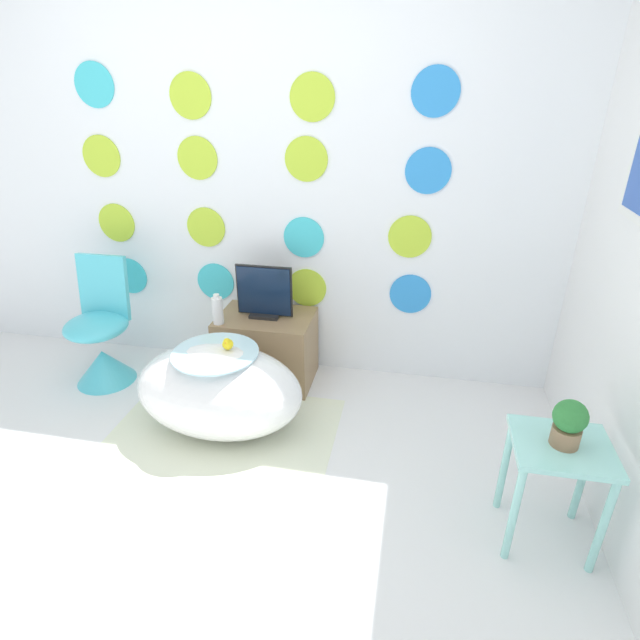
% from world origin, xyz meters
% --- Properties ---
extents(ground_plane, '(12.00, 12.00, 0.00)m').
position_xyz_m(ground_plane, '(0.00, 0.00, 0.00)').
color(ground_plane, white).
extents(wall_back_dotted, '(4.70, 0.05, 2.60)m').
position_xyz_m(wall_back_dotted, '(-0.00, 1.66, 1.30)').
color(wall_back_dotted, white).
rests_on(wall_back_dotted, ground_plane).
extents(rug, '(1.23, 0.92, 0.01)m').
position_xyz_m(rug, '(0.01, 0.79, 0.00)').
color(rug, silver).
rests_on(rug, ground_plane).
extents(bathtub, '(0.92, 0.55, 0.51)m').
position_xyz_m(bathtub, '(0.00, 0.84, 0.26)').
color(bathtub, white).
rests_on(bathtub, ground_plane).
extents(rubber_duck, '(0.06, 0.06, 0.07)m').
position_xyz_m(rubber_duck, '(0.07, 0.86, 0.54)').
color(rubber_duck, yellow).
rests_on(rubber_duck, bathtub).
extents(chair, '(0.39, 0.39, 0.80)m').
position_xyz_m(chair, '(-0.93, 1.19, 0.26)').
color(chair, '#4CC6DB').
rests_on(chair, ground_plane).
extents(tv_cabinet, '(0.59, 0.41, 0.45)m').
position_xyz_m(tv_cabinet, '(0.10, 1.40, 0.23)').
color(tv_cabinet, '#8E704C').
rests_on(tv_cabinet, ground_plane).
extents(tv, '(0.35, 0.12, 0.33)m').
position_xyz_m(tv, '(0.10, 1.40, 0.60)').
color(tv, black).
rests_on(tv, tv_cabinet).
extents(vase, '(0.06, 0.06, 0.19)m').
position_xyz_m(vase, '(-0.15, 1.25, 0.54)').
color(vase, white).
rests_on(vase, tv_cabinet).
extents(side_table, '(0.37, 0.33, 0.49)m').
position_xyz_m(side_table, '(1.61, 0.42, 0.38)').
color(side_table, '#99E0D8').
rests_on(side_table, ground_plane).
extents(potted_plant_left, '(0.13, 0.13, 0.20)m').
position_xyz_m(potted_plant_left, '(1.61, 0.42, 0.60)').
color(potted_plant_left, '#8C6B4C').
rests_on(potted_plant_left, side_table).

